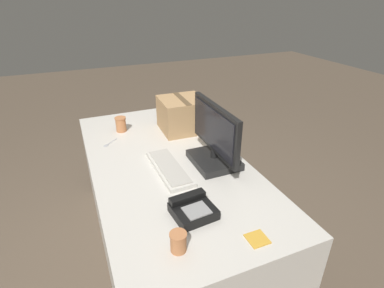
{
  "coord_description": "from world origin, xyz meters",
  "views": [
    {
      "loc": [
        1.54,
        -0.47,
        1.68
      ],
      "look_at": [
        0.13,
        0.12,
        0.89
      ],
      "focal_mm": 28.0,
      "sensor_mm": 36.0,
      "label": 1
    }
  ],
  "objects_px": {
    "monitor": "(214,141)",
    "paper_cup_right": "(178,242)",
    "desk_phone": "(193,209)",
    "spoon": "(108,144)",
    "paper_cup_left": "(121,124)",
    "keyboard": "(169,168)",
    "sticky_note_pad": "(257,239)",
    "cardboard_box": "(182,114)"
  },
  "relations": [
    {
      "from": "paper_cup_left",
      "to": "paper_cup_right",
      "type": "distance_m",
      "value": 1.24
    },
    {
      "from": "monitor",
      "to": "cardboard_box",
      "type": "xyz_separation_m",
      "value": [
        -0.54,
        0.0,
        -0.03
      ]
    },
    {
      "from": "desk_phone",
      "to": "sticky_note_pad",
      "type": "distance_m",
      "value": 0.32
    },
    {
      "from": "monitor",
      "to": "paper_cup_left",
      "type": "height_order",
      "value": "monitor"
    },
    {
      "from": "monitor",
      "to": "paper_cup_right",
      "type": "xyz_separation_m",
      "value": [
        0.56,
        -0.44,
        -0.1
      ]
    },
    {
      "from": "paper_cup_left",
      "to": "sticky_note_pad",
      "type": "relative_size",
      "value": 1.27
    },
    {
      "from": "cardboard_box",
      "to": "sticky_note_pad",
      "type": "distance_m",
      "value": 1.18
    },
    {
      "from": "monitor",
      "to": "desk_phone",
      "type": "xyz_separation_m",
      "value": [
        0.38,
        -0.3,
        -0.12
      ]
    },
    {
      "from": "keyboard",
      "to": "sticky_note_pad",
      "type": "distance_m",
      "value": 0.69
    },
    {
      "from": "keyboard",
      "to": "desk_phone",
      "type": "bearing_deg",
      "value": -4.72
    },
    {
      "from": "desk_phone",
      "to": "paper_cup_left",
      "type": "distance_m",
      "value": 1.07
    },
    {
      "from": "keyboard",
      "to": "sticky_note_pad",
      "type": "xyz_separation_m",
      "value": [
        0.67,
        0.17,
        -0.01
      ]
    },
    {
      "from": "sticky_note_pad",
      "to": "desk_phone",
      "type": "bearing_deg",
      "value": -143.02
    },
    {
      "from": "monitor",
      "to": "keyboard",
      "type": "distance_m",
      "value": 0.31
    },
    {
      "from": "spoon",
      "to": "cardboard_box",
      "type": "bearing_deg",
      "value": 141.2
    },
    {
      "from": "paper_cup_left",
      "to": "cardboard_box",
      "type": "bearing_deg",
      "value": 71.46
    },
    {
      "from": "keyboard",
      "to": "paper_cup_left",
      "type": "xyz_separation_m",
      "value": [
        -0.65,
        -0.15,
        0.04
      ]
    },
    {
      "from": "monitor",
      "to": "keyboard",
      "type": "bearing_deg",
      "value": -96.32
    },
    {
      "from": "monitor",
      "to": "paper_cup_right",
      "type": "height_order",
      "value": "monitor"
    },
    {
      "from": "paper_cup_left",
      "to": "paper_cup_right",
      "type": "xyz_separation_m",
      "value": [
        1.24,
        -0.01,
        -0.01
      ]
    },
    {
      "from": "monitor",
      "to": "keyboard",
      "type": "relative_size",
      "value": 1.16
    },
    {
      "from": "keyboard",
      "to": "spoon",
      "type": "distance_m",
      "value": 0.54
    },
    {
      "from": "keyboard",
      "to": "paper_cup_right",
      "type": "height_order",
      "value": "paper_cup_right"
    },
    {
      "from": "paper_cup_left",
      "to": "sticky_note_pad",
      "type": "bearing_deg",
      "value": 13.66
    },
    {
      "from": "spoon",
      "to": "sticky_note_pad",
      "type": "bearing_deg",
      "value": 68.74
    },
    {
      "from": "keyboard",
      "to": "cardboard_box",
      "type": "bearing_deg",
      "value": 149.96
    },
    {
      "from": "desk_phone",
      "to": "paper_cup_left",
      "type": "xyz_separation_m",
      "value": [
        -1.06,
        -0.13,
        0.03
      ]
    },
    {
      "from": "sticky_note_pad",
      "to": "paper_cup_right",
      "type": "bearing_deg",
      "value": -102.75
    },
    {
      "from": "monitor",
      "to": "keyboard",
      "type": "xyz_separation_m",
      "value": [
        -0.03,
        -0.27,
        -0.13
      ]
    },
    {
      "from": "monitor",
      "to": "paper_cup_right",
      "type": "relative_size",
      "value": 5.99
    },
    {
      "from": "desk_phone",
      "to": "cardboard_box",
      "type": "bearing_deg",
      "value": 156.29
    },
    {
      "from": "monitor",
      "to": "paper_cup_left",
      "type": "bearing_deg",
      "value": -147.77
    },
    {
      "from": "paper_cup_left",
      "to": "spoon",
      "type": "relative_size",
      "value": 0.96
    },
    {
      "from": "desk_phone",
      "to": "paper_cup_right",
      "type": "distance_m",
      "value": 0.23
    },
    {
      "from": "paper_cup_right",
      "to": "cardboard_box",
      "type": "bearing_deg",
      "value": 158.18
    },
    {
      "from": "monitor",
      "to": "paper_cup_right",
      "type": "distance_m",
      "value": 0.72
    },
    {
      "from": "paper_cup_right",
      "to": "spoon",
      "type": "height_order",
      "value": "paper_cup_right"
    },
    {
      "from": "keyboard",
      "to": "paper_cup_left",
      "type": "distance_m",
      "value": 0.67
    },
    {
      "from": "paper_cup_left",
      "to": "spoon",
      "type": "bearing_deg",
      "value": -34.71
    },
    {
      "from": "desk_phone",
      "to": "paper_cup_right",
      "type": "bearing_deg",
      "value": -43.0
    },
    {
      "from": "desk_phone",
      "to": "spoon",
      "type": "height_order",
      "value": "desk_phone"
    },
    {
      "from": "monitor",
      "to": "spoon",
      "type": "distance_m",
      "value": 0.76
    }
  ]
}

